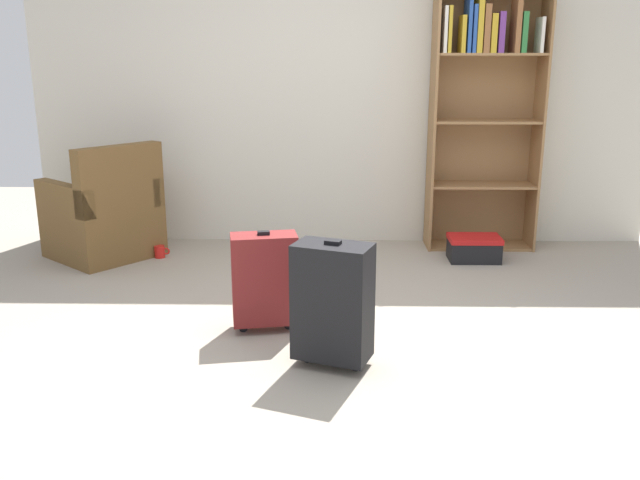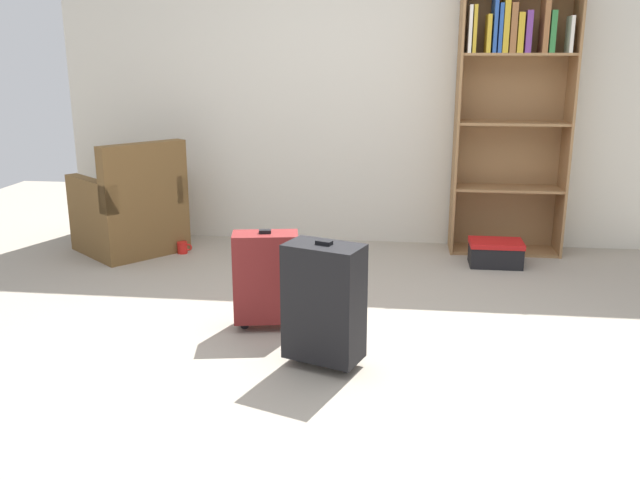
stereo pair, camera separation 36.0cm
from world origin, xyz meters
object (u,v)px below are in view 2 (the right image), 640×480
object	(u,v)px
armchair	(131,213)
suitcase_black	(324,302)
storage_box	(496,252)
mug	(183,247)
bookshelf	(511,100)
suitcase_dark_red	(266,277)

from	to	relation	value
armchair	suitcase_black	world-z (taller)	armchair
storage_box	suitcase_black	distance (m)	2.17
mug	suitcase_black	bearing A→B (deg)	-54.13
armchair	storage_box	size ratio (longest dim) A/B	2.50
suitcase_black	bookshelf	bearing A→B (deg)	62.48
armchair	storage_box	xyz separation A→B (m)	(2.87, -0.05, -0.21)
mug	suitcase_dark_red	xyz separation A→B (m)	(0.97, -1.42, 0.26)
bookshelf	suitcase_dark_red	distance (m)	2.58
storage_box	suitcase_black	xyz separation A→B (m)	(-1.09, -1.85, 0.24)
mug	suitcase_dark_red	world-z (taller)	suitcase_dark_red
bookshelf	storage_box	bearing A→B (deg)	-102.98
suitcase_black	suitcase_dark_red	bearing A→B (deg)	130.09
storage_box	suitcase_dark_red	bearing A→B (deg)	-136.72
mug	suitcase_black	size ratio (longest dim) A/B	0.18
suitcase_dark_red	armchair	bearing A→B (deg)	133.95
storage_box	suitcase_black	bearing A→B (deg)	-120.48
bookshelf	storage_box	xyz separation A→B (m)	(-0.10, -0.43, -1.11)
suitcase_dark_red	mug	bearing A→B (deg)	124.39
bookshelf	suitcase_dark_red	size ratio (longest dim) A/B	3.47
suitcase_black	mug	bearing A→B (deg)	125.87
storage_box	suitcase_black	world-z (taller)	suitcase_black
armchair	mug	distance (m)	0.50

